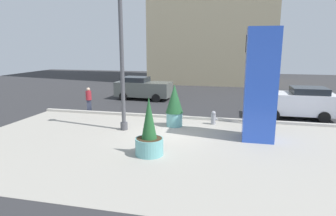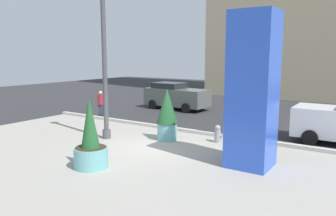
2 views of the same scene
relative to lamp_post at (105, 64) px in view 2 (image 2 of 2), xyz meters
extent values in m
plane|color=#2D2D30|center=(2.47, 3.86, -3.26)|extent=(60.00, 60.00, 0.00)
cube|color=#9E998E|center=(2.47, -2.14, -3.26)|extent=(18.00, 10.00, 0.02)
cube|color=#B7B2A8|center=(2.47, 2.98, -3.18)|extent=(18.00, 0.24, 0.16)
cylinder|color=#4C4C51|center=(0.00, 0.00, -3.06)|extent=(0.36, 0.36, 0.40)
cylinder|color=#4C4C51|center=(0.00, 0.00, -0.08)|extent=(0.20, 0.20, 6.36)
cube|color=blue|center=(6.53, -0.05, -0.76)|extent=(1.37, 1.37, 5.00)
cylinder|color=#6BB2B2|center=(2.26, -3.05, -2.92)|extent=(1.10, 1.10, 0.68)
cylinder|color=#382819|center=(2.26, -3.05, -2.59)|extent=(1.01, 1.01, 0.04)
cone|color=#235B2D|center=(2.26, -3.05, -1.75)|extent=(0.60, 0.60, 1.64)
cylinder|color=#6BB2B2|center=(2.36, 1.27, -2.89)|extent=(0.85, 0.85, 0.74)
cylinder|color=#382819|center=(2.36, 1.27, -2.54)|extent=(0.78, 0.78, 0.04)
cone|color=#1E4C28|center=(2.36, 1.27, -1.77)|extent=(0.92, 0.92, 1.50)
cylinder|color=#99999E|center=(4.36, 2.09, -2.98)|extent=(0.26, 0.26, 0.55)
sphere|color=#99999E|center=(4.36, 2.09, -2.63)|extent=(0.24, 0.24, 0.24)
cylinder|color=#99999E|center=(4.53, 2.09, -2.96)|extent=(0.12, 0.10, 0.10)
cylinder|color=#333833|center=(6.01, 2.65, -1.32)|extent=(0.14, 0.14, 3.87)
cube|color=black|center=(6.01, 2.65, 1.07)|extent=(0.28, 0.32, 0.90)
sphere|color=red|center=(6.01, 2.82, 1.34)|extent=(0.18, 0.18, 0.18)
cube|color=#565B56|center=(-1.68, 8.55, -2.42)|extent=(4.44, 2.03, 1.13)
cube|color=#1E2328|center=(-2.33, 8.57, -1.67)|extent=(2.03, 1.70, 0.38)
cylinder|color=black|center=(-0.29, 9.40, -2.94)|extent=(0.65, 0.25, 0.64)
cylinder|color=black|center=(-0.37, 7.57, -2.94)|extent=(0.65, 0.25, 0.64)
cylinder|color=black|center=(-2.99, 9.52, -2.94)|extent=(0.65, 0.25, 0.64)
cylinder|color=black|center=(-3.07, 7.69, -2.94)|extent=(0.65, 0.25, 0.64)
cylinder|color=black|center=(7.69, 3.77, -2.94)|extent=(0.64, 0.23, 0.64)
cylinder|color=black|center=(7.67, 5.64, -2.94)|extent=(0.64, 0.23, 0.64)
cube|color=#33384C|center=(-3.76, 3.43, -2.87)|extent=(0.34, 0.30, 0.79)
cylinder|color=maroon|center=(-3.76, 3.43, -2.18)|extent=(0.48, 0.48, 0.59)
sphere|color=beige|center=(-3.76, 3.43, -1.78)|extent=(0.21, 0.21, 0.21)
camera|label=1|loc=(5.41, -13.44, 0.96)|focal=31.09mm
camera|label=2|loc=(10.01, -10.23, 0.36)|focal=34.99mm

